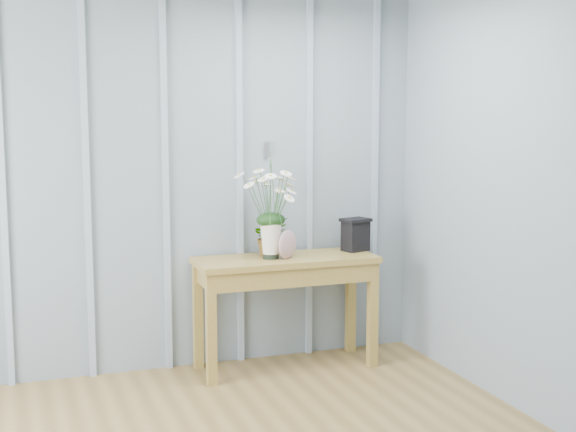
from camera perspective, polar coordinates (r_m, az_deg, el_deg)
name	(u,v)px	position (r m, az deg, el deg)	size (l,w,h in m)	color
room_shell	(164,53)	(3.91, -8.83, 11.41)	(4.00, 4.50, 2.50)	gray
sideboard	(285,274)	(5.32, -0.18, -4.15)	(1.20, 0.45, 0.75)	olive
daisy_vase	(271,196)	(5.18, -1.24, 1.44)	(0.47, 0.35, 0.66)	black
spider_plant	(270,236)	(5.34, -1.32, -1.44)	(0.23, 0.20, 0.26)	black
felt_disc_vessel	(287,244)	(5.22, -0.04, -2.04)	(0.19, 0.05, 0.19)	#854862
carved_box	(355,234)	(5.52, 4.82, -1.30)	(0.22, 0.19, 0.23)	black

